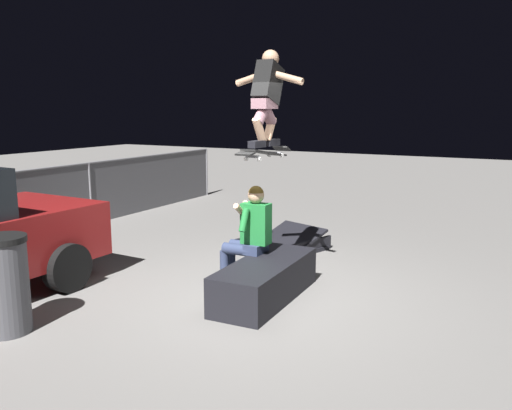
{
  "coord_description": "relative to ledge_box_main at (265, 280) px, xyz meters",
  "views": [
    {
      "loc": [
        -5.31,
        -2.86,
        2.2
      ],
      "look_at": [
        0.25,
        0.15,
        1.05
      ],
      "focal_mm": 37.3,
      "sensor_mm": 36.0,
      "label": 1
    }
  ],
  "objects": [
    {
      "name": "ledge_box_main",
      "position": [
        0.0,
        0.0,
        0.0
      ],
      "size": [
        1.73,
        0.7,
        0.45
      ],
      "primitive_type": "cube",
      "rotation": [
        0.0,
        0.0,
        0.04
      ],
      "color": "black",
      "rests_on": "ground"
    },
    {
      "name": "skater_airborne",
      "position": [
        0.36,
        0.17,
        2.15
      ],
      "size": [
        0.62,
        0.89,
        1.12
      ],
      "color": "black"
    },
    {
      "name": "person_sitting_on_ledge",
      "position": [
        0.28,
        0.38,
        0.48
      ],
      "size": [
        0.59,
        0.76,
        1.29
      ],
      "color": "#2D3856",
      "rests_on": "ground"
    },
    {
      "name": "skateboard",
      "position": [
        0.3,
        0.17,
        1.46
      ],
      "size": [
        1.02,
        0.22,
        0.14
      ],
      "color": "black"
    },
    {
      "name": "kicker_ramp",
      "position": [
        2.02,
        0.75,
        -0.15
      ],
      "size": [
        1.41,
        1.25,
        0.44
      ],
      "color": "black",
      "rests_on": "ground"
    },
    {
      "name": "ground_plane",
      "position": [
        0.03,
        0.12,
        -0.23
      ],
      "size": [
        40.0,
        40.0,
        0.0
      ],
      "primitive_type": "plane",
      "color": "slate"
    },
    {
      "name": "trash_bin",
      "position": [
        -2.06,
        1.83,
        0.27
      ],
      "size": [
        0.49,
        0.49,
        0.98
      ],
      "color": "#47474C",
      "rests_on": "ground"
    }
  ]
}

